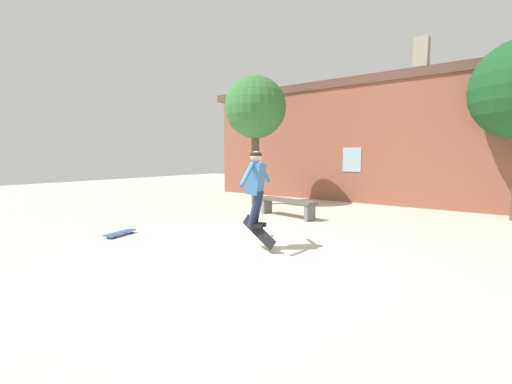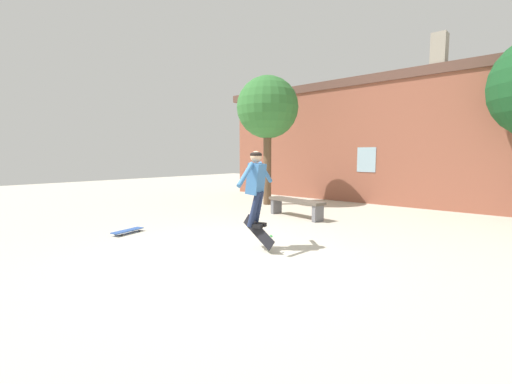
# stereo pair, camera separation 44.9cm
# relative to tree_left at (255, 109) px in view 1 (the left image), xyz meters

# --- Properties ---
(ground_plane) EXTENTS (40.00, 40.00, 0.00)m
(ground_plane) POSITION_rel_tree_left_xyz_m (3.57, -5.29, -3.41)
(ground_plane) COLOR beige
(building_backdrop) EXTENTS (15.61, 0.52, 5.59)m
(building_backdrop) POSITION_rel_tree_left_xyz_m (3.58, 2.78, -1.02)
(building_backdrop) COLOR #93513D
(building_backdrop) RESTS_ON ground_plane
(tree_left) EXTENTS (2.17, 2.17, 4.53)m
(tree_left) POSITION_rel_tree_left_xyz_m (0.00, 0.00, 0.00)
(tree_left) COLOR brown
(tree_left) RESTS_ON ground_plane
(park_bench) EXTENTS (1.96, 0.76, 0.52)m
(park_bench) POSITION_rel_tree_left_xyz_m (2.27, -1.49, -3.02)
(park_bench) COLOR brown
(park_bench) RESTS_ON ground_plane
(skater) EXTENTS (0.41, 1.32, 1.41)m
(skater) POSITION_rel_tree_left_xyz_m (3.65, -4.78, -2.13)
(skater) COLOR teal
(skateboard_flipping) EXTENTS (0.81, 0.19, 0.58)m
(skateboard_flipping) POSITION_rel_tree_left_xyz_m (3.74, -4.81, -3.05)
(skateboard_flipping) COLOR black
(skateboard_resting) EXTENTS (0.37, 0.79, 0.08)m
(skateboard_resting) POSITION_rel_tree_left_xyz_m (0.59, -5.70, -3.34)
(skateboard_resting) COLOR #2D519E
(skateboard_resting) RESTS_ON ground_plane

